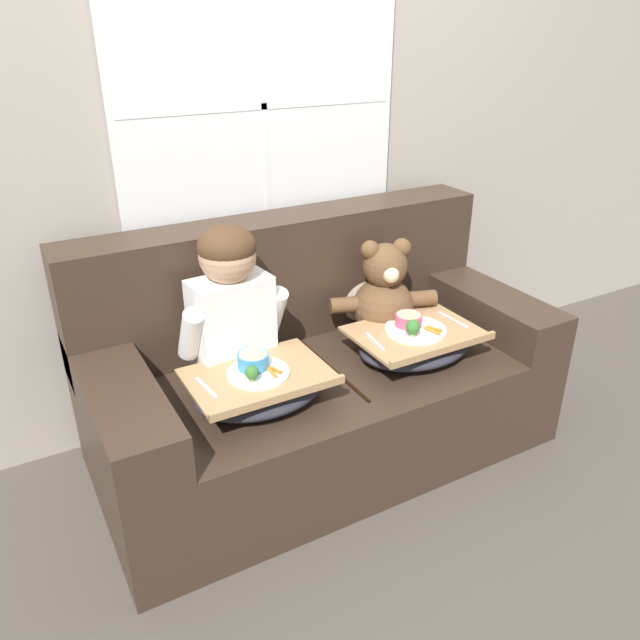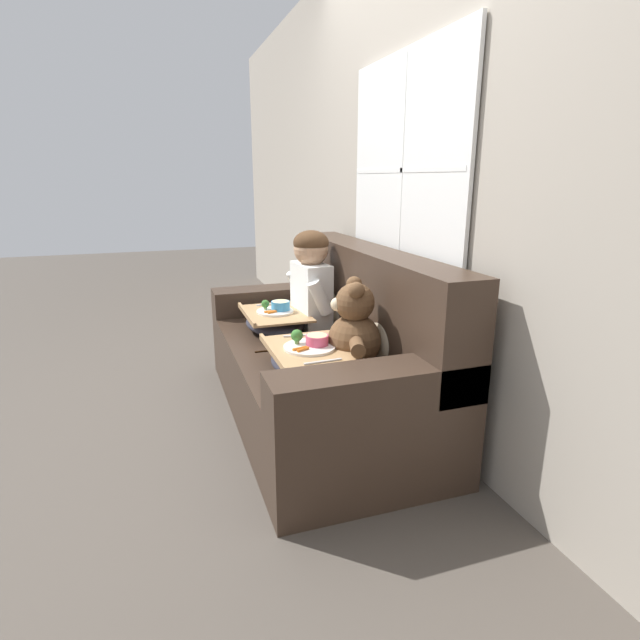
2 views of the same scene
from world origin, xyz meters
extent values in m
plane|color=#4C443D|center=(0.00, 0.00, 0.00)|extent=(14.00, 14.00, 0.00)
cube|color=#A89E8E|center=(0.00, 0.52, 1.30)|extent=(8.00, 0.05, 2.60)
cube|color=white|center=(0.00, 0.48, 1.30)|extent=(1.18, 0.02, 1.14)
cube|color=black|center=(0.00, 0.48, 1.30)|extent=(1.13, 0.01, 1.09)
cube|color=white|center=(0.00, 0.47, 1.30)|extent=(0.02, 0.02, 1.09)
cube|color=white|center=(0.00, 0.47, 1.30)|extent=(1.13, 0.02, 0.02)
cube|color=#38281E|center=(0.00, 0.00, 0.20)|extent=(1.77, 0.86, 0.40)
cube|color=#38281E|center=(0.00, 0.32, 0.65)|extent=(1.77, 0.22, 0.50)
cube|color=#38281E|center=(-0.77, 0.00, 0.49)|extent=(0.22, 0.86, 0.16)
cube|color=#38281E|center=(0.77, 0.00, 0.49)|extent=(0.22, 0.86, 0.16)
cube|color=black|center=(0.00, -0.02, 0.41)|extent=(0.01, 0.60, 0.01)
ellipsoid|color=#C1B293|center=(-0.33, 0.25, 0.57)|extent=(0.35, 0.17, 0.36)
ellipsoid|color=#C1B293|center=(0.33, 0.25, 0.57)|extent=(0.31, 0.15, 0.33)
cube|color=white|center=(-0.33, 0.09, 0.60)|extent=(0.30, 0.18, 0.38)
sphere|color=tan|center=(-0.33, 0.09, 0.87)|extent=(0.20, 0.20, 0.20)
ellipsoid|color=#4C331E|center=(-0.33, 0.09, 0.91)|extent=(0.20, 0.20, 0.14)
cylinder|color=white|center=(-0.49, 0.06, 0.62)|extent=(0.09, 0.16, 0.21)
cylinder|color=white|center=(-0.17, 0.09, 0.62)|extent=(0.09, 0.16, 0.21)
sphere|color=brown|center=(0.33, 0.09, 0.53)|extent=(0.25, 0.25, 0.25)
sphere|color=brown|center=(0.33, 0.09, 0.71)|extent=(0.18, 0.18, 0.18)
sphere|color=brown|center=(0.27, 0.11, 0.78)|extent=(0.08, 0.08, 0.08)
sphere|color=brown|center=(0.39, 0.07, 0.78)|extent=(0.08, 0.08, 0.08)
sphere|color=beige|center=(0.31, 0.01, 0.70)|extent=(0.07, 0.07, 0.07)
sphere|color=black|center=(0.30, -0.01, 0.71)|extent=(0.02, 0.02, 0.02)
cylinder|color=brown|center=(0.18, 0.14, 0.55)|extent=(0.14, 0.10, 0.07)
cylinder|color=brown|center=(0.48, 0.04, 0.55)|extent=(0.14, 0.10, 0.07)
cylinder|color=brown|center=(0.24, -0.02, 0.44)|extent=(0.10, 0.13, 0.07)
cylinder|color=brown|center=(0.35, -0.05, 0.44)|extent=(0.10, 0.13, 0.07)
ellipsoid|color=#2D2D38|center=(-0.33, -0.13, 0.45)|extent=(0.46, 0.33, 0.10)
cube|color=tan|center=(-0.33, -0.13, 0.51)|extent=(0.48, 0.35, 0.01)
cube|color=tan|center=(-0.33, -0.30, 0.52)|extent=(0.48, 0.02, 0.02)
cylinder|color=white|center=(-0.33, -0.13, 0.52)|extent=(0.21, 0.21, 0.01)
cylinder|color=#3889C1|center=(-0.33, -0.10, 0.55)|extent=(0.11, 0.11, 0.05)
cylinder|color=#E5D189|center=(-0.33, -0.10, 0.57)|extent=(0.09, 0.09, 0.01)
sphere|color=#38702D|center=(-0.37, -0.18, 0.56)|extent=(0.05, 0.05, 0.05)
cylinder|color=#7A9E56|center=(-0.37, -0.18, 0.54)|extent=(0.02, 0.02, 0.02)
cylinder|color=orange|center=(-0.30, -0.17, 0.53)|extent=(0.01, 0.06, 0.01)
cylinder|color=orange|center=(-0.28, -0.16, 0.53)|extent=(0.03, 0.06, 0.01)
cube|color=silver|center=(-0.52, -0.13, 0.52)|extent=(0.03, 0.14, 0.01)
ellipsoid|color=#2D2D38|center=(0.33, -0.13, 0.45)|extent=(0.46, 0.35, 0.10)
cube|color=tan|center=(0.33, -0.13, 0.51)|extent=(0.48, 0.36, 0.01)
cube|color=tan|center=(0.33, -0.31, 0.52)|extent=(0.48, 0.02, 0.02)
cylinder|color=white|center=(0.33, -0.13, 0.52)|extent=(0.24, 0.24, 0.01)
cylinder|color=#D64C70|center=(0.32, -0.09, 0.55)|extent=(0.11, 0.11, 0.05)
cylinder|color=#E5D189|center=(0.32, -0.09, 0.57)|extent=(0.09, 0.09, 0.01)
sphere|color=#38702D|center=(0.28, -0.18, 0.57)|extent=(0.06, 0.06, 0.06)
cylinder|color=#7A9E56|center=(0.28, -0.18, 0.54)|extent=(0.02, 0.02, 0.03)
cylinder|color=orange|center=(0.37, -0.19, 0.53)|extent=(0.03, 0.07, 0.01)
cylinder|color=orange|center=(0.38, -0.18, 0.53)|extent=(0.04, 0.06, 0.01)
cube|color=silver|center=(0.14, -0.13, 0.52)|extent=(0.03, 0.14, 0.01)
cube|color=silver|center=(0.52, -0.13, 0.52)|extent=(0.02, 0.17, 0.01)
camera|label=1|loc=(-1.04, -1.82, 1.60)|focal=35.00mm
camera|label=2|loc=(2.38, -0.77, 1.26)|focal=28.00mm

